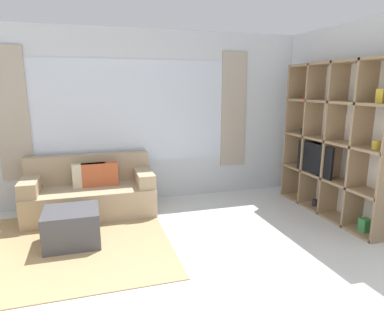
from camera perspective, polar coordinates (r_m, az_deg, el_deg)
ground_plane at (r=2.89m, az=0.68°, el=-26.01°), size 16.00×16.00×0.00m
wall_back at (r=5.56m, az=-9.87°, el=8.24°), size 6.80×0.11×2.70m
wall_right at (r=5.20m, az=26.01°, el=6.68°), size 0.07×4.54×2.70m
area_rug at (r=4.44m, az=-24.05°, el=-12.21°), size 2.98×2.24×0.01m
shelving_unit at (r=5.27m, az=22.80°, el=3.99°), size 0.34×2.04×2.18m
couch_main at (r=5.26m, az=-16.54°, el=-3.99°), size 1.81×0.86×0.84m
ottoman at (r=4.35m, az=-19.36°, el=-9.26°), size 0.63×0.60×0.43m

